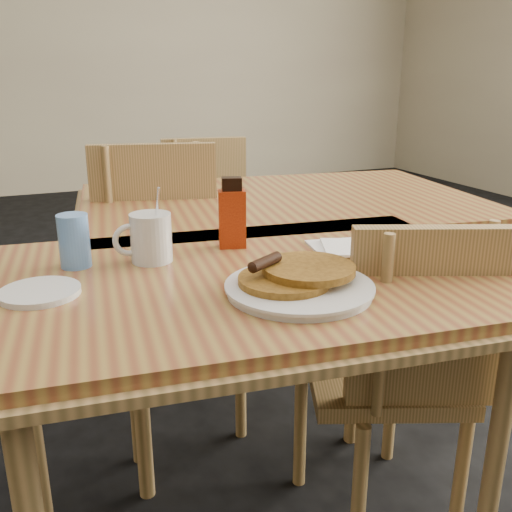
{
  "coord_description": "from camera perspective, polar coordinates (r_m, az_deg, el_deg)",
  "views": [
    {
      "loc": [
        -0.37,
        -1.0,
        1.17
      ],
      "look_at": [
        0.06,
        0.03,
        0.8
      ],
      "focal_mm": 40.0,
      "sensor_mm": 36.0,
      "label": 1
    }
  ],
  "objects": [
    {
      "name": "main_table",
      "position": [
        1.25,
        -0.79,
        -3.62
      ],
      "size": [
        1.23,
        0.9,
        0.75
      ],
      "rotation": [
        0.0,
        0.0,
        -0.1
      ],
      "color": "olive",
      "rests_on": "floor"
    },
    {
      "name": "chair_neighbor_far",
      "position": [
        2.68,
        -4.46,
        3.96
      ],
      "size": [
        0.45,
        0.45,
        0.87
      ],
      "rotation": [
        0.0,
        0.0,
        -0.16
      ],
      "color": "tan",
      "rests_on": "floor"
    },
    {
      "name": "wall_back",
      "position": [
        6.02,
        -20.05,
        19.24
      ],
      "size": [
        8.0,
        0.0,
        8.0
      ],
      "primitive_type": "plane",
      "rotation": [
        1.57,
        0.0,
        0.0
      ],
      "color": "beige",
      "rests_on": "ground"
    },
    {
      "name": "neighbor_table",
      "position": [
        1.97,
        2.63,
        4.68
      ],
      "size": [
        1.49,
        1.11,
        0.75
      ],
      "rotation": [
        0.0,
        0.0,
        -0.13
      ],
      "color": "olive",
      "rests_on": "floor"
    },
    {
      "name": "chair_main_far",
      "position": [
        1.94,
        -9.18,
        -0.44
      ],
      "size": [
        0.51,
        0.52,
        0.94
      ],
      "rotation": [
        0.0,
        0.0,
        -0.24
      ],
      "color": "tan",
      "rests_on": "floor"
    },
    {
      "name": "syrup_bottle",
      "position": [
        1.39,
        -2.41,
        4.09
      ],
      "size": [
        0.07,
        0.06,
        0.17
      ],
      "rotation": [
        0.0,
        0.0,
        -0.28
      ],
      "color": "maroon",
      "rests_on": "main_table"
    },
    {
      "name": "pancake_plate",
      "position": [
        1.12,
        4.22,
        -2.71
      ],
      "size": [
        0.29,
        0.29,
        0.07
      ],
      "rotation": [
        0.0,
        0.0,
        0.11
      ],
      "color": "silver",
      "rests_on": "main_table"
    },
    {
      "name": "side_saucer",
      "position": [
        1.19,
        -20.81,
        -3.4
      ],
      "size": [
        0.17,
        0.17,
        0.01
      ],
      "primitive_type": "cylinder",
      "rotation": [
        0.0,
        0.0,
        -0.11
      ],
      "color": "silver",
      "rests_on": "main_table"
    },
    {
      "name": "napkin_stack",
      "position": [
        1.41,
        9.04,
        0.86
      ],
      "size": [
        0.19,
        0.2,
        0.01
      ],
      "rotation": [
        0.0,
        0.0,
        -0.17
      ],
      "color": "white",
      "rests_on": "main_table"
    },
    {
      "name": "blue_tumbler",
      "position": [
        1.32,
        -17.73,
        1.45
      ],
      "size": [
        0.07,
        0.07,
        0.12
      ],
      "primitive_type": "cylinder",
      "rotation": [
        0.0,
        0.0,
        -0.03
      ],
      "color": "#6196E3",
      "rests_on": "main_table"
    },
    {
      "name": "chair_neighbor_near",
      "position": [
        1.45,
        14.7,
        -9.58
      ],
      "size": [
        0.5,
        0.51,
        0.85
      ],
      "rotation": [
        0.0,
        0.0,
        -0.37
      ],
      "color": "tan",
      "rests_on": "floor"
    },
    {
      "name": "coffee_mug",
      "position": [
        1.31,
        -10.59,
        1.88
      ],
      "size": [
        0.13,
        0.09,
        0.17
      ],
      "rotation": [
        0.0,
        0.0,
        -0.34
      ],
      "color": "silver",
      "rests_on": "main_table"
    }
  ]
}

